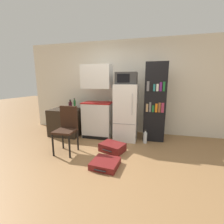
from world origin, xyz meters
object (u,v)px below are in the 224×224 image
object	(u,v)px
kitchen_hutch	(98,105)
suitcase_small_flat	(105,163)
water_bottle_front	(145,137)
bookshelf	(155,103)
side_table	(66,122)
bottle_green_tall	(75,104)
chair	(67,125)
microwave	(127,78)
bottle_olive_oil	(71,105)
suitcase_large_flat	(112,147)
bowl	(73,109)
bottle_wine_dark	(70,106)
refrigerator	(126,113)

from	to	relation	value
kitchen_hutch	suitcase_small_flat	world-z (taller)	kitchen_hutch
water_bottle_front	bookshelf	bearing A→B (deg)	56.49
side_table	bottle_green_tall	bearing A→B (deg)	31.48
bookshelf	suitcase_small_flat	bearing A→B (deg)	-118.84
bookshelf	chair	xyz separation A→B (m)	(-1.79, -1.13, -0.39)
microwave	bottle_olive_oil	xyz separation A→B (m)	(-1.59, 0.06, -0.72)
suitcase_large_flat	bottle_olive_oil	bearing A→B (deg)	169.00
bottle_olive_oil	chair	xyz separation A→B (m)	(0.49, -1.06, -0.27)
bookshelf	kitchen_hutch	bearing A→B (deg)	-176.21
bowl	suitcase_large_flat	world-z (taller)	bowl
chair	suitcase_small_flat	size ratio (longest dim) A/B	1.95
bowl	side_table	bearing A→B (deg)	171.44
kitchen_hutch	bottle_wine_dark	xyz separation A→B (m)	(-0.61, -0.34, -0.01)
side_table	suitcase_large_flat	world-z (taller)	side_table
bookshelf	bottle_wine_dark	size ratio (longest dim) A/B	6.48
kitchen_hutch	suitcase_small_flat	size ratio (longest dim) A/B	3.81
kitchen_hutch	bookshelf	world-z (taller)	bookshelf
side_table	suitcase_small_flat	distance (m)	2.08
kitchen_hutch	bottle_olive_oil	distance (m)	0.82
refrigerator	bowl	bearing A→B (deg)	-176.58
bookshelf	chair	world-z (taller)	bookshelf
microwave	suitcase_large_flat	bearing A→B (deg)	-101.93
microwave	suitcase_small_flat	size ratio (longest dim) A/B	1.02
refrigerator	bottle_green_tall	bearing A→B (deg)	176.78
chair	suitcase_large_flat	distance (m)	1.07
chair	water_bottle_front	xyz separation A→B (m)	(1.60, 0.84, -0.43)
microwave	bottle_green_tall	world-z (taller)	microwave
chair	bottle_green_tall	bearing A→B (deg)	108.51
microwave	suitcase_large_flat	xyz separation A→B (m)	(-0.16, -0.78, -1.47)
kitchen_hutch	microwave	xyz separation A→B (m)	(0.77, -0.03, 0.69)
chair	suitcase_large_flat	bearing A→B (deg)	12.59
kitchen_hutch	refrigerator	xyz separation A→B (m)	(0.77, -0.03, -0.16)
water_bottle_front	suitcase_small_flat	bearing A→B (deg)	-117.68
side_table	refrigerator	bearing A→B (deg)	1.59
microwave	bottle_green_tall	bearing A→B (deg)	176.72
microwave	bowl	size ratio (longest dim) A/B	3.96
suitcase_small_flat	side_table	bearing A→B (deg)	144.31
suitcase_small_flat	bookshelf	bearing A→B (deg)	66.78
bowl	bottle_olive_oil	bearing A→B (deg)	137.57
bottle_green_tall	chair	xyz separation A→B (m)	(0.38, -1.09, -0.28)
side_table	bookshelf	world-z (taller)	bookshelf
side_table	bookshelf	distance (m)	2.47
side_table	bowl	distance (m)	0.46
kitchen_hutch	bottle_olive_oil	world-z (taller)	kitchen_hutch
bottle_wine_dark	bottle_olive_oil	bearing A→B (deg)	118.58
bottle_olive_oil	suitcase_small_flat	bearing A→B (deg)	-45.34
bottle_olive_oil	microwave	bearing A→B (deg)	-2.20
refrigerator	suitcase_small_flat	world-z (taller)	refrigerator
refrigerator	bottle_olive_oil	xyz separation A→B (m)	(-1.59, 0.06, 0.13)
bookshelf	water_bottle_front	xyz separation A→B (m)	(-0.19, -0.29, -0.83)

